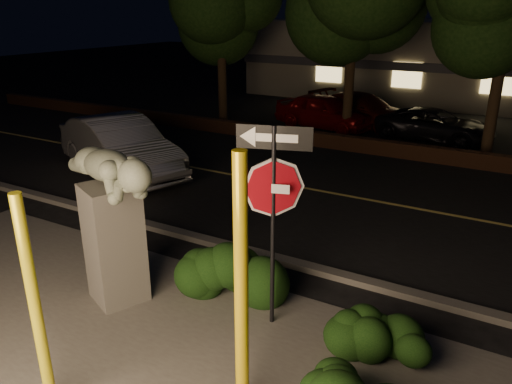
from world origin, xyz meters
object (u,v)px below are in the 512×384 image
Objects in this scene: yellow_pole_left at (35,306)px; yellow_pole_right at (241,291)px; signpost at (273,189)px; parked_car_dark at (435,125)px; parked_car_darkred at (363,110)px; silver_sedan at (120,147)px; sculpture at (111,207)px; parked_car_red at (324,111)px.

yellow_pole_left is 0.85× the size of yellow_pole_right.
parked_car_dark is (-0.16, 13.04, -1.65)m from signpost.
parked_car_dark is (3.09, -1.01, -0.09)m from parked_car_darkred.
signpost reaches higher than silver_sedan.
yellow_pole_right is at bearing -171.76° from parked_car_dark.
signpost is at bearing 38.63° from sculpture.
signpost is (1.59, 2.86, 0.83)m from yellow_pole_left.
yellow_pole_left is 3.37m from signpost.
silver_sedan is (-5.75, 7.21, -0.56)m from yellow_pole_left.
yellow_pole_right is 1.89m from signpost.
sculpture is 14.78m from parked_car_darkred.
silver_sedan is (-7.85, 6.07, -0.80)m from yellow_pole_right.
parked_car_dark is (2.36, 13.71, -1.09)m from sculpture.
parked_car_dark is at bearing 72.80° from signpost.
parked_car_red is 1.70m from parked_car_darkred.
parked_car_darkred is at bearing 103.40° from yellow_pole_right.
signpost reaches higher than yellow_pole_left.
signpost reaches higher than sculpture.
yellow_pole_right is at bearing -150.84° from parked_car_red.
silver_sedan is 11.27m from parked_car_dark.
sculpture is 13.96m from parked_car_dark.
parked_car_dark is (7.18, 8.68, -0.26)m from silver_sedan.
yellow_pole_right is 0.78× the size of parked_car_dark.
signpost is (-0.51, 1.72, 0.59)m from yellow_pole_right.
yellow_pole_left reaches higher than parked_car_red.
sculpture is 0.53× the size of silver_sedan.
parked_car_red is (2.86, 8.52, -0.14)m from silver_sedan.
silver_sedan is 1.10× the size of parked_car_darkred.
parked_car_red is 4.32m from parked_car_dark.
parked_car_darkred is at bearing -36.18° from parked_car_red.
silver_sedan is at bearing 128.58° from yellow_pole_left.
signpost is at bearing -173.65° from parked_car_dark.
yellow_pole_right is 14.81m from parked_car_dark.
silver_sedan reaches higher than parked_car_red.
parked_car_darkred is 3.25m from parked_car_dark.
parked_car_dark is (-0.67, 14.75, -1.06)m from yellow_pole_right.
signpost reaches higher than parked_car_dark.
signpost is 2.67m from sculpture.
yellow_pole_right reaches higher than silver_sedan.
parked_car_darkred is at bearing 95.61° from yellow_pole_left.
yellow_pole_left is 0.67× the size of parked_car_dark.
silver_sedan is at bearing 171.73° from parked_car_red.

